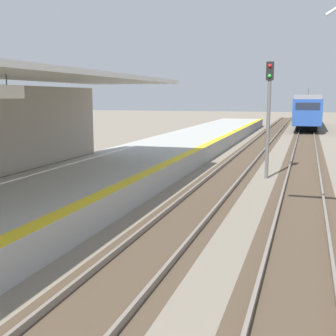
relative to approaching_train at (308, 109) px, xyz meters
The scene contains 5 objects.
station_platform 39.17m from the approaching_train, 101.50° to the right, with size 5.00×80.00×0.91m.
track_pair_nearest_platform 34.58m from the approaching_train, 95.66° to the right, with size 2.34×120.00×0.16m.
track_pair_middle 34.41m from the approaching_train, 90.01° to the right, with size 2.34×120.00×0.16m.
approaching_train is the anchor object (origin of this frame).
rail_signal_post 34.92m from the approaching_train, 92.68° to the right, with size 0.32×0.34×5.20m.
Camera 1 is at (5.35, -0.92, 3.70)m, focal length 47.61 mm.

